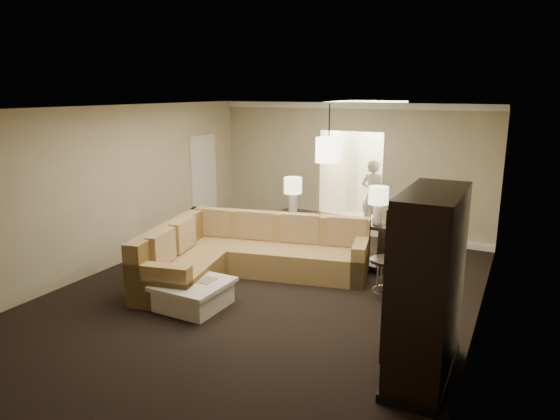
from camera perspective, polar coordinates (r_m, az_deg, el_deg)
The scene contains 18 objects.
ground at distance 7.65m, azimuth -2.26°, elevation -9.93°, with size 8.00×8.00×0.00m, color black.
wall_back at distance 10.81m, azimuth 8.04°, elevation 4.66°, with size 6.00×0.04×2.80m, color beige.
wall_left at distance 9.02m, azimuth -19.27°, elevation 2.28°, with size 0.04×8.00×2.80m, color beige.
wall_right at distance 6.35m, azimuth 22.04°, elevation -2.48°, with size 0.04×8.00×2.80m, color beige.
ceiling at distance 7.02m, azimuth -2.47°, elevation 11.54°, with size 6.00×8.00×0.02m, color white.
crown_molding at distance 10.64m, azimuth 8.19°, elevation 11.72°, with size 6.00×0.10×0.12m, color white.
baseboard at distance 11.05m, azimuth 7.72°, elevation -2.25°, with size 6.00×0.10×0.12m, color white.
side_door at distance 11.15m, azimuth -8.71°, elevation 3.09°, with size 0.05×0.90×2.10m, color white.
foyer at distance 12.09m, azimuth 10.09°, elevation 5.04°, with size 1.44×2.02×2.80m.
sectional_sofa at distance 8.35m, azimuth -4.16°, elevation -5.05°, with size 3.39×3.09×0.97m.
coffee_table at distance 7.36m, azimuth -9.85°, elevation -9.44°, with size 0.96×0.96×0.39m.
console_table at distance 9.04m, azimuth 6.01°, elevation -2.90°, with size 2.20×0.70×0.84m.
armoire at distance 5.53m, azimuth 16.38°, elevation -8.83°, with size 0.62×1.44×2.07m.
drink_table at distance 7.65m, azimuth 12.02°, elevation -6.72°, with size 0.48×0.48×0.60m.
table_lamp_left at distance 9.24m, azimuth 1.48°, elevation 2.43°, with size 0.33×0.33×0.64m.
table_lamp_right at distance 8.53m, azimuth 11.17°, elevation 1.22°, with size 0.33×0.33×0.64m.
pendant_light at distance 9.52m, azimuth 5.58°, elevation 6.90°, with size 0.38×0.38×1.09m.
person at distance 11.05m, azimuth 10.59°, elevation 2.06°, with size 0.64×0.43×1.78m, color beige.
Camera 1 is at (3.42, -6.12, 3.05)m, focal length 32.00 mm.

